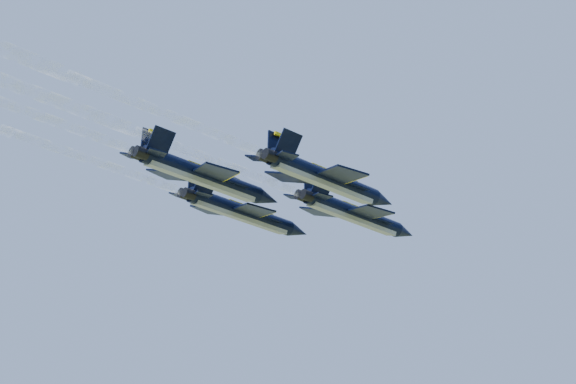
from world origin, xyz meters
The scene contains 4 objects.
jet_lead centered at (3.00, 11.97, 106.83)m, with size 13.58×18.92×5.12m.
jet_left centered at (-8.16, 4.48, 106.83)m, with size 13.58×18.92×5.12m.
jet_right centered at (6.02, -0.61, 106.83)m, with size 13.58×18.92×5.12m.
jet_slot centered at (-4.65, -7.95, 106.83)m, with size 13.58×18.92×5.12m.
Camera 1 is at (48.46, -78.08, 74.08)m, focal length 55.00 mm.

